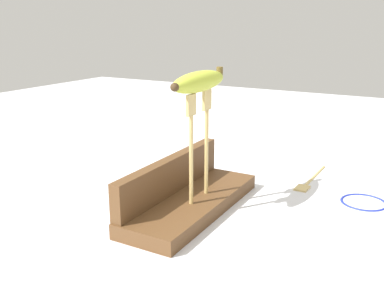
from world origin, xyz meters
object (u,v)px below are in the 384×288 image
Objects in this scene: fork_stand_center at (199,137)px; fork_fallen_near at (309,180)px; banana_raised_center at (199,81)px; wire_coil at (364,201)px.

fork_fallen_near is at bearing -27.82° from fork_stand_center.
banana_raised_center is 1.95× the size of wire_coil.
fork_stand_center is 0.10m from banana_raised_center.
fork_fallen_near is 2.14× the size of wire_coil.
banana_raised_center is at bearing 179.52° from fork_stand_center.
banana_raised_center is at bearing 126.96° from wire_coil.
fork_stand_center is at bearing 126.95° from wire_coil.
fork_fallen_near reaches higher than wire_coil.
fork_stand_center is 2.25× the size of wire_coil.
wire_coil is (0.19, -0.26, -0.14)m from fork_stand_center.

